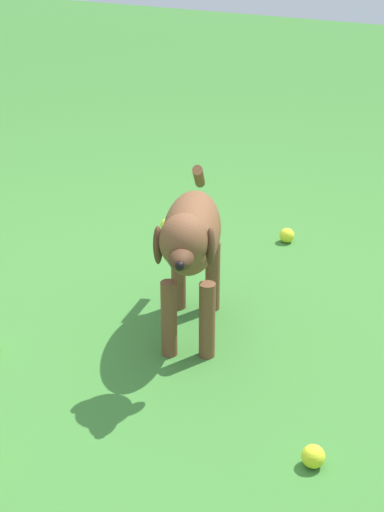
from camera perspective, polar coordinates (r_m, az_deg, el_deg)
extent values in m
plane|color=#38722D|center=(2.78, -2.77, -6.21)|extent=(14.00, 14.00, 0.00)
ellipsoid|color=brown|center=(2.68, 0.00, 1.79)|extent=(0.38, 0.54, 0.22)
cylinder|color=brown|center=(2.64, 1.09, -4.64)|extent=(0.05, 0.05, 0.27)
cylinder|color=brown|center=(2.65, -1.66, -4.52)|extent=(0.05, 0.05, 0.27)
cylinder|color=brown|center=(2.93, 1.49, -1.43)|extent=(0.05, 0.05, 0.27)
cylinder|color=brown|center=(2.94, -0.97, -1.34)|extent=(0.05, 0.05, 0.27)
ellipsoid|color=brown|center=(2.36, -0.59, 1.10)|extent=(0.20, 0.21, 0.17)
ellipsoid|color=#472B19|center=(2.30, -0.75, -0.13)|extent=(0.11, 0.14, 0.07)
sphere|color=black|center=(2.25, -0.88, -0.72)|extent=(0.03, 0.03, 0.03)
ellipsoid|color=#472B19|center=(2.37, 1.32, 0.66)|extent=(0.05, 0.07, 0.12)
ellipsoid|color=#472B19|center=(2.39, -2.45, 0.79)|extent=(0.05, 0.07, 0.12)
cylinder|color=brown|center=(2.94, 0.49, 5.72)|extent=(0.10, 0.17, 0.13)
sphere|color=#C1D232|center=(3.62, -1.76, 2.22)|extent=(0.07, 0.07, 0.07)
sphere|color=yellow|center=(3.54, 6.81, 1.48)|extent=(0.07, 0.07, 0.07)
sphere|color=yellow|center=(2.26, 8.68, -14.01)|extent=(0.07, 0.07, 0.07)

